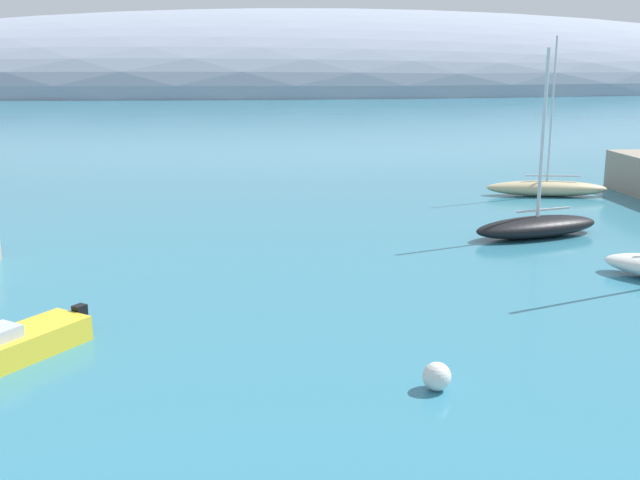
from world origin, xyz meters
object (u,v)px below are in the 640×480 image
(sailboat_sand_outer_mooring, at_px, (547,187))
(sailboat_black_near_shore, at_px, (537,225))
(motorboat_yellow_foreground, at_px, (19,343))
(mooring_buoy_white, at_px, (437,376))

(sailboat_sand_outer_mooring, bearing_deg, sailboat_black_near_shore, 76.09)
(sailboat_black_near_shore, height_order, sailboat_sand_outer_mooring, sailboat_sand_outer_mooring)
(sailboat_black_near_shore, distance_m, sailboat_sand_outer_mooring, 12.45)
(sailboat_sand_outer_mooring, xyz_separation_m, motorboat_yellow_foreground, (-28.70, -25.16, -0.12))
(mooring_buoy_white, bearing_deg, sailboat_black_near_shore, 59.78)
(sailboat_black_near_shore, relative_size, motorboat_yellow_foreground, 2.07)
(motorboat_yellow_foreground, xyz_separation_m, mooring_buoy_white, (12.83, -4.17, -0.05))
(sailboat_black_near_shore, xyz_separation_m, mooring_buoy_white, (-10.53, -18.08, -0.20))
(sailboat_sand_outer_mooring, height_order, mooring_buoy_white, sailboat_sand_outer_mooring)
(sailboat_black_near_shore, height_order, motorboat_yellow_foreground, sailboat_black_near_shore)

